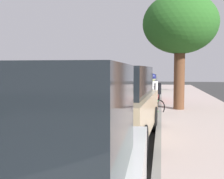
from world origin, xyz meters
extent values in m
plane|color=#313131|center=(0.00, 0.00, 0.00)|extent=(64.78, 64.78, 0.00)
cube|color=#B3A099|center=(3.98, 0.00, 0.08)|extent=(3.32, 40.49, 0.15)
cube|color=gray|center=(2.24, 0.00, 0.08)|extent=(0.16, 40.49, 0.15)
cube|color=white|center=(-2.62, -2.34, 0.00)|extent=(0.14, 2.20, 0.01)
cube|color=white|center=(-2.62, 1.86, 0.00)|extent=(0.14, 2.20, 0.01)
cube|color=white|center=(-2.62, 6.06, 0.00)|extent=(0.14, 2.20, 0.01)
cube|color=white|center=(-2.62, 10.26, 0.00)|extent=(0.14, 2.20, 0.01)
cube|color=white|center=(-2.62, 14.46, 0.00)|extent=(0.14, 2.20, 0.01)
cube|color=white|center=(-2.62, 18.66, 0.00)|extent=(0.14, 2.20, 0.01)
cube|color=white|center=(0.77, 0.00, 0.00)|extent=(0.12, 40.49, 0.01)
cube|color=black|center=(1.20, -10.99, 1.55)|extent=(1.77, 1.55, 0.80)
cube|color=tan|center=(1.11, -5.68, 0.78)|extent=(2.14, 4.79, 0.90)
cube|color=black|center=(1.11, -5.68, 1.61)|extent=(1.83, 3.18, 0.76)
cylinder|color=black|center=(2.06, -4.27, 0.38)|extent=(0.26, 0.77, 0.76)
cylinder|color=black|center=(0.32, -4.18, 0.38)|extent=(0.26, 0.77, 0.76)
cylinder|color=black|center=(1.91, -7.18, 0.38)|extent=(0.26, 0.77, 0.76)
cylinder|color=black|center=(0.16, -7.09, 0.38)|extent=(0.26, 0.77, 0.76)
cube|color=maroon|center=(1.23, 2.48, 0.60)|extent=(1.94, 4.47, 0.64)
cube|color=black|center=(1.23, 2.48, 1.22)|extent=(1.63, 2.16, 0.60)
cylinder|color=black|center=(2.09, 3.81, 0.33)|extent=(0.25, 0.67, 0.66)
cylinder|color=black|center=(0.48, 3.88, 0.33)|extent=(0.25, 0.67, 0.66)
cylinder|color=black|center=(1.98, 1.09, 0.33)|extent=(0.25, 0.67, 0.66)
cylinder|color=black|center=(0.37, 1.15, 0.33)|extent=(0.25, 0.67, 0.66)
cube|color=#1E512D|center=(1.08, 10.87, 0.60)|extent=(1.86, 4.44, 0.64)
cube|color=black|center=(1.08, 10.87, 1.22)|extent=(1.60, 2.13, 0.60)
cylinder|color=black|center=(1.86, 12.25, 0.33)|extent=(0.24, 0.66, 0.66)
cylinder|color=black|center=(0.24, 12.21, 0.33)|extent=(0.24, 0.66, 0.66)
cylinder|color=black|center=(1.92, 9.52, 0.33)|extent=(0.24, 0.66, 0.66)
cylinder|color=black|center=(0.30, 9.48, 0.33)|extent=(0.24, 0.66, 0.66)
torus|color=black|center=(1.35, -2.09, 0.34)|extent=(0.58, 0.45, 0.69)
torus|color=black|center=(2.18, -1.46, 0.34)|extent=(0.58, 0.45, 0.69)
cylinder|color=#197233|center=(1.66, -1.85, 0.43)|extent=(0.54, 0.42, 0.51)
cylinder|color=#197233|center=(1.95, -1.64, 0.42)|extent=(0.13, 0.11, 0.47)
cylinder|color=#197233|center=(1.71, -1.82, 0.66)|extent=(0.60, 0.47, 0.05)
cylinder|color=#197233|center=(2.05, -1.57, 0.27)|extent=(0.30, 0.24, 0.19)
cylinder|color=#197233|center=(2.09, -1.53, 0.50)|extent=(0.23, 0.19, 0.33)
cylinder|color=#197233|center=(1.38, -2.07, 0.51)|extent=(0.11, 0.10, 0.34)
cube|color=black|center=(2.00, -1.60, 0.69)|extent=(0.25, 0.22, 0.05)
cylinder|color=black|center=(1.41, -2.04, 0.73)|extent=(0.30, 0.38, 0.03)
cylinder|color=#C6B284|center=(1.91, -2.14, 0.43)|extent=(0.15, 0.15, 0.86)
cylinder|color=#C6B284|center=(2.02, -2.31, 0.43)|extent=(0.15, 0.15, 0.86)
cube|color=white|center=(1.97, -2.23, 1.16)|extent=(0.40, 0.44, 0.61)
cylinder|color=white|center=(1.82, -2.01, 1.13)|extent=(0.10, 0.10, 0.58)
cylinder|color=white|center=(2.11, -2.44, 1.13)|extent=(0.10, 0.10, 0.58)
sphere|color=#989C64|center=(1.97, -2.23, 1.59)|extent=(0.24, 0.24, 0.24)
sphere|color=navy|center=(1.97, -2.23, 1.63)|extent=(0.27, 0.27, 0.27)
cube|color=black|center=(2.13, -2.12, 1.18)|extent=(0.32, 0.35, 0.44)
cylinder|color=brown|center=(3.08, -0.30, 1.59)|extent=(0.48, 0.48, 2.87)
ellipsoid|color=#2A6323|center=(3.08, -0.30, 3.92)|extent=(3.27, 3.27, 2.64)
cylinder|color=black|center=(3.98, 10.85, 0.58)|extent=(0.15, 0.15, 0.86)
cylinder|color=black|center=(3.91, 11.04, 0.58)|extent=(0.15, 0.15, 0.86)
cube|color=black|center=(3.94, 10.94, 1.31)|extent=(0.35, 0.44, 0.60)
cylinder|color=black|center=(4.04, 10.70, 1.28)|extent=(0.10, 0.10, 0.57)
cylinder|color=black|center=(3.85, 11.19, 1.28)|extent=(0.10, 0.10, 0.57)
sphere|color=tan|center=(3.94, 10.94, 1.73)|extent=(0.24, 0.24, 0.24)
camera|label=1|loc=(2.31, -12.91, 1.91)|focal=44.46mm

